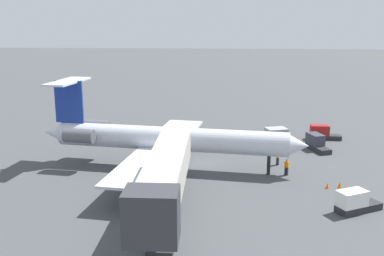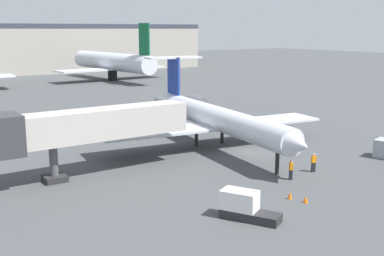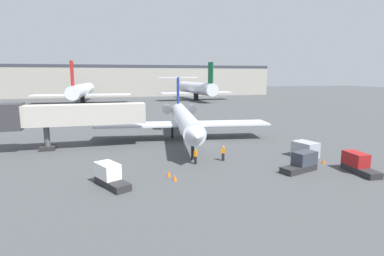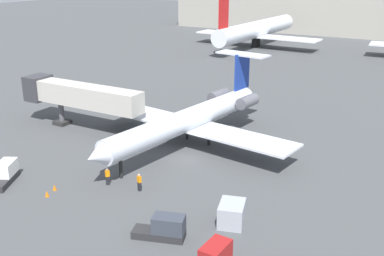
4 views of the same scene
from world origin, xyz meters
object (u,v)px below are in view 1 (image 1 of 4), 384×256
baggage_tug_spare (322,133)px  cargo_container_uld (276,135)px  jet_bridge (164,180)px  traffic_cone_mid (340,184)px  baggage_tug_trailing (355,202)px  traffic_cone_near (297,139)px  ground_crew_marshaller (278,157)px  traffic_cone_far (327,185)px  regional_jet (161,138)px  baggage_tug_lead (317,143)px  ground_crew_loader (287,167)px

baggage_tug_spare → cargo_container_uld: baggage_tug_spare is taller
jet_bridge → traffic_cone_mid: size_ratio=31.51×
jet_bridge → baggage_tug_trailing: (5.17, -15.10, -3.50)m
jet_bridge → baggage_tug_spare: (28.68, -17.32, -3.50)m
jet_bridge → traffic_cone_mid: jet_bridge is taller
traffic_cone_mid → traffic_cone_near: bearing=4.8°
ground_crew_marshaller → traffic_cone_near: 10.79m
traffic_cone_far → jet_bridge: bearing=126.7°
ground_crew_marshaller → traffic_cone_far: 7.85m
regional_jet → baggage_tug_spare: regional_jet is taller
regional_jet → baggage_tug_spare: 23.73m
cargo_container_uld → traffic_cone_far: 16.87m
baggage_tug_spare → cargo_container_uld: size_ratio=1.32×
jet_bridge → traffic_cone_far: (10.49, -14.07, -4.06)m
baggage_tug_lead → baggage_tug_spare: (5.05, -1.72, 0.00)m
jet_bridge → traffic_cone_far: 18.02m
ground_crew_loader → baggage_tug_spare: (14.69, -6.62, -0.02)m
baggage_tug_lead → traffic_cone_far: (-13.14, 1.53, -0.56)m
regional_jet → baggage_tug_spare: (13.07, -19.66, -2.44)m
ground_crew_marshaller → jet_bridge: bearing=149.5°
baggage_tug_trailing → jet_bridge: bearing=108.9°
traffic_cone_mid → cargo_container_uld: bearing=14.5°
regional_jet → baggage_tug_trailing: (-10.43, -17.43, -2.44)m
ground_crew_marshaller → traffic_cone_far: (-6.81, -3.87, -0.58)m
cargo_container_uld → baggage_tug_trailing: bearing=-169.7°
cargo_container_uld → traffic_cone_far: (-16.60, -2.96, -0.62)m
traffic_cone_near → traffic_cone_far: size_ratio=1.00×
ground_crew_loader → cargo_container_uld: 13.11m
ground_crew_marshaller → baggage_tug_trailing: bearing=-158.0°
traffic_cone_near → traffic_cone_far: same height
regional_jet → ground_crew_marshaller: size_ratio=17.04×
traffic_cone_near → traffic_cone_mid: 16.64m
baggage_tug_lead → baggage_tug_spare: bearing=-18.8°
ground_crew_loader → baggage_tug_trailing: baggage_tug_trailing is taller
baggage_tug_lead → baggage_tug_trailing: same height
regional_jet → ground_crew_loader: regional_jet is taller
regional_jet → traffic_cone_mid: regional_jet is taller
baggage_tug_lead → traffic_cone_near: size_ratio=7.70×
jet_bridge → traffic_cone_mid: (10.84, -15.31, -4.06)m
jet_bridge → cargo_container_uld: (27.09, -11.12, -3.44)m
regional_jet → traffic_cone_far: 17.44m
baggage_tug_lead → baggage_tug_spare: size_ratio=1.05×
jet_bridge → ground_crew_marshaller: (17.30, -10.20, -3.48)m
jet_bridge → traffic_cone_far: bearing=-53.3°
ground_crew_loader → traffic_cone_near: bearing=-13.4°
baggage_tug_trailing → baggage_tug_spare: (23.51, -2.22, 0.00)m
ground_crew_loader → traffic_cone_mid: (-3.14, -4.61, -0.58)m
ground_crew_loader → baggage_tug_lead: bearing=-26.9°
traffic_cone_far → regional_jet: bearing=72.7°
baggage_tug_lead → cargo_container_uld: 5.66m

